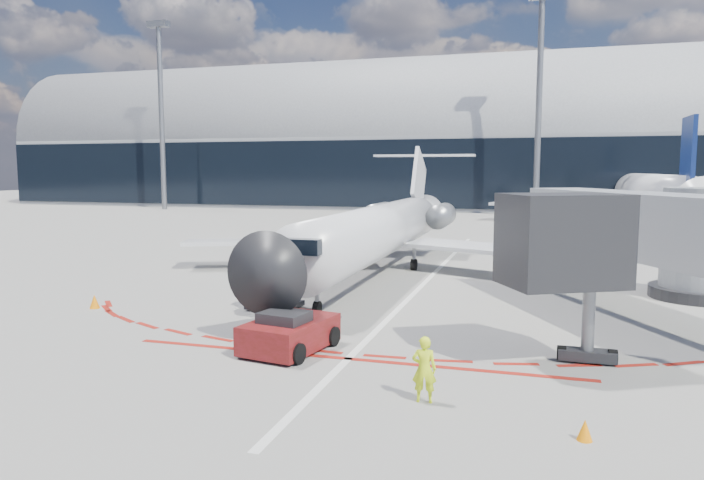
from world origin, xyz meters
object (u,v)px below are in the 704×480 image
(regional_jet, at_px, (382,229))
(ramp_worker, at_px, (424,369))
(uld_container, at_px, (275,287))
(pushback_tug, at_px, (289,333))

(regional_jet, relative_size, ramp_worker, 17.58)
(ramp_worker, relative_size, uld_container, 0.80)
(regional_jet, height_order, pushback_tug, regional_jet)
(pushback_tug, bearing_deg, uld_container, 128.14)
(regional_jet, relative_size, pushback_tug, 5.68)
(pushback_tug, xyz_separation_m, uld_container, (-2.78, 5.26, 0.32))
(pushback_tug, height_order, uld_container, uld_container)
(regional_jet, distance_m, ramp_worker, 19.07)
(pushback_tug, xyz_separation_m, ramp_worker, (4.74, -3.08, 0.25))
(regional_jet, bearing_deg, uld_container, -101.51)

